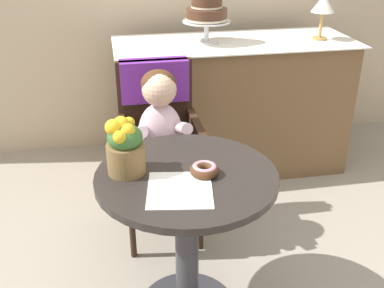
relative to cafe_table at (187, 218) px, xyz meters
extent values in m
cylinder|color=#282321|center=(0.00, 0.00, 0.20)|extent=(0.72, 0.72, 0.03)
cylinder|color=#333338|center=(0.00, 0.00, -0.16)|extent=(0.10, 0.10, 0.69)
cube|color=#332114|center=(-0.03, 0.60, -0.04)|extent=(0.42, 0.42, 0.04)
cube|color=#332114|center=(-0.03, 0.79, 0.22)|extent=(0.40, 0.04, 0.46)
cube|color=#332114|center=(-0.22, 0.60, 0.08)|extent=(0.04, 0.38, 0.18)
cube|color=#332114|center=(0.16, 0.60, 0.08)|extent=(0.04, 0.38, 0.18)
cube|color=#6B2893|center=(-0.03, 0.79, 0.34)|extent=(0.36, 0.11, 0.22)
cylinder|color=#332114|center=(-0.21, 0.42, -0.28)|extent=(0.03, 0.03, 0.45)
cylinder|color=#332114|center=(0.15, 0.42, -0.28)|extent=(0.03, 0.03, 0.45)
cylinder|color=#332114|center=(-0.21, 0.78, -0.28)|extent=(0.03, 0.03, 0.45)
cylinder|color=#332114|center=(0.15, 0.78, -0.28)|extent=(0.03, 0.03, 0.45)
ellipsoid|color=silver|center=(-0.03, 0.58, 0.14)|extent=(0.22, 0.16, 0.30)
sphere|color=#E0B293|center=(-0.03, 0.57, 0.36)|extent=(0.17, 0.17, 0.17)
ellipsoid|color=#4C2D19|center=(-0.03, 0.59, 0.38)|extent=(0.17, 0.17, 0.14)
cylinder|color=silver|center=(-0.13, 0.49, 0.19)|extent=(0.08, 0.23, 0.13)
sphere|color=#E0B293|center=(-0.12, 0.41, 0.12)|extent=(0.06, 0.06, 0.06)
cylinder|color=silver|center=(0.06, 0.49, 0.19)|extent=(0.08, 0.23, 0.13)
sphere|color=#E0B293|center=(0.05, 0.41, 0.12)|extent=(0.06, 0.06, 0.06)
cylinder|color=#3F4760|center=(-0.09, 0.50, 0.03)|extent=(0.09, 0.22, 0.09)
cylinder|color=#3F4760|center=(-0.09, 0.39, -0.14)|extent=(0.08, 0.08, 0.26)
cylinder|color=#3F4760|center=(0.02, 0.50, 0.03)|extent=(0.09, 0.22, 0.09)
cylinder|color=#3F4760|center=(0.02, 0.39, -0.14)|extent=(0.08, 0.08, 0.26)
cube|color=white|center=(-0.05, -0.12, 0.21)|extent=(0.27, 0.29, 0.00)
torus|color=#4C2D19|center=(0.07, -0.02, 0.23)|extent=(0.11, 0.11, 0.04)
torus|color=pink|center=(0.07, -0.02, 0.24)|extent=(0.10, 0.10, 0.02)
cylinder|color=brown|center=(-0.23, 0.05, 0.27)|extent=(0.15, 0.15, 0.12)
ellipsoid|color=#38662D|center=(-0.23, 0.05, 0.36)|extent=(0.13, 0.14, 0.10)
sphere|color=gold|center=(-0.20, 0.05, 0.36)|extent=(0.07, 0.07, 0.07)
sphere|color=gold|center=(-0.21, 0.10, 0.40)|extent=(0.05, 0.05, 0.05)
sphere|color=gold|center=(-0.24, 0.07, 0.41)|extent=(0.06, 0.06, 0.06)
sphere|color=gold|center=(-0.27, 0.06, 0.41)|extent=(0.06, 0.06, 0.06)
sphere|color=gold|center=(-0.25, 0.01, 0.39)|extent=(0.05, 0.05, 0.05)
sphere|color=gold|center=(-0.21, 0.03, 0.40)|extent=(0.05, 0.05, 0.05)
cube|color=brown|center=(0.55, 1.30, -0.06)|extent=(1.50, 0.56, 0.90)
cube|color=white|center=(0.55, 1.30, 0.39)|extent=(1.56, 0.62, 0.01)
cylinder|color=silver|center=(0.36, 1.30, 0.40)|extent=(0.16, 0.16, 0.01)
cylinder|color=silver|center=(0.36, 1.30, 0.46)|extent=(0.03, 0.03, 0.12)
cylinder|color=silver|center=(0.36, 1.30, 0.53)|extent=(0.30, 0.30, 0.01)
cylinder|color=#4C2D1E|center=(0.36, 1.30, 0.57)|extent=(0.26, 0.25, 0.08)
cylinder|color=beige|center=(0.36, 1.30, 0.54)|extent=(0.26, 0.26, 0.01)
cylinder|color=#4C2D1E|center=(0.36, 1.30, 0.64)|extent=(0.19, 0.19, 0.07)
cylinder|color=beige|center=(0.36, 1.30, 0.61)|extent=(0.19, 0.19, 0.01)
cylinder|color=#B28C47|center=(1.10, 1.25, 0.40)|extent=(0.09, 0.09, 0.01)
cylinder|color=#B28C47|center=(1.10, 1.25, 0.49)|extent=(0.02, 0.02, 0.16)
cone|color=silver|center=(1.10, 1.25, 0.62)|extent=(0.15, 0.15, 0.11)
camera|label=1|loc=(-0.27, -1.54, 1.11)|focal=43.08mm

